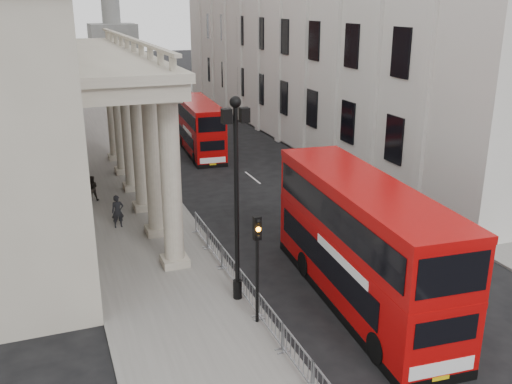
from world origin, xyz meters
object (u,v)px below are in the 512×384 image
(lamp_post_mid, at_px, (155,115))
(pedestrian_a, at_px, (118,211))
(lamp_post_south, at_px, (236,188))
(lamp_post_north, at_px, (120,83))
(traffic_light, at_px, (257,250))
(pedestrian_c, at_px, (148,193))
(bus_far, at_px, (199,126))
(pedestrian_b, at_px, (92,188))
(bus_near, at_px, (362,241))

(lamp_post_mid, relative_size, pedestrian_a, 4.66)
(lamp_post_south, height_order, lamp_post_north, same)
(lamp_post_south, xyz_separation_m, lamp_post_mid, (0.00, 16.00, 0.00))
(traffic_light, distance_m, pedestrian_c, 14.85)
(traffic_light, xyz_separation_m, bus_far, (4.92, 26.14, -0.92))
(lamp_post_north, bearing_deg, pedestrian_b, -104.17)
(lamp_post_north, distance_m, bus_near, 34.14)
(pedestrian_b, bearing_deg, lamp_post_south, 113.39)
(bus_far, height_order, pedestrian_b, bus_far)
(bus_far, distance_m, pedestrian_a, 16.83)
(bus_far, bearing_deg, lamp_post_mid, -117.81)
(lamp_post_north, distance_m, bus_far, 9.74)
(bus_near, bearing_deg, lamp_post_south, 163.73)
(pedestrian_b, bearing_deg, lamp_post_mid, -155.89)
(lamp_post_south, xyz_separation_m, lamp_post_north, (0.00, 32.00, 0.00))
(traffic_light, height_order, bus_near, bus_near)
(lamp_post_mid, xyz_separation_m, bus_near, (4.66, -17.75, -2.25))
(lamp_post_north, distance_m, pedestrian_b, 18.36)
(bus_far, bearing_deg, lamp_post_south, -97.83)
(lamp_post_mid, relative_size, pedestrian_b, 5.30)
(traffic_light, height_order, pedestrian_a, traffic_light)
(bus_far, relative_size, pedestrian_a, 5.50)
(lamp_post_north, relative_size, pedestrian_b, 5.30)
(lamp_post_south, xyz_separation_m, traffic_light, (0.10, -2.02, -1.80))
(bus_near, bearing_deg, lamp_post_mid, 108.98)
(traffic_light, bearing_deg, pedestrian_b, 105.09)
(lamp_post_mid, bearing_deg, pedestrian_b, -162.58)
(bus_far, bearing_deg, pedestrian_c, -114.87)
(bus_near, distance_m, bus_far, 25.87)
(traffic_light, xyz_separation_m, pedestrian_c, (-1.41, 14.62, -2.22))
(traffic_light, height_order, pedestrian_c, traffic_light)
(lamp_post_south, xyz_separation_m, bus_near, (4.66, -1.75, -2.25))
(bus_near, height_order, pedestrian_b, bus_near)
(lamp_post_south, height_order, traffic_light, lamp_post_south)
(pedestrian_a, bearing_deg, bus_far, 57.14)
(bus_near, bearing_deg, lamp_post_north, 102.13)
(lamp_post_north, xyz_separation_m, pedestrian_a, (-3.50, -22.35, -3.90))
(traffic_light, distance_m, pedestrian_a, 12.39)
(lamp_post_mid, height_order, traffic_light, lamp_post_mid)
(lamp_post_mid, bearing_deg, bus_far, 58.26)
(bus_near, distance_m, pedestrian_a, 14.12)
(lamp_post_mid, bearing_deg, lamp_post_south, -90.00)
(bus_near, xyz_separation_m, pedestrian_c, (-5.97, 14.35, -1.77))
(lamp_post_south, height_order, pedestrian_a, lamp_post_south)
(lamp_post_mid, distance_m, pedestrian_c, 5.43)
(bus_near, bearing_deg, pedestrian_c, 116.86)
(lamp_post_north, relative_size, bus_far, 0.85)
(bus_far, bearing_deg, lamp_post_north, 126.43)
(lamp_post_south, relative_size, traffic_light, 1.93)
(lamp_post_south, relative_size, pedestrian_c, 5.41)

